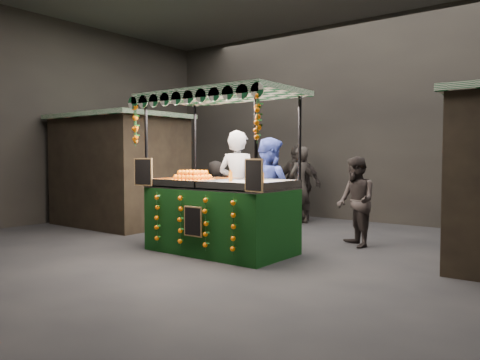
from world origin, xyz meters
The scene contains 12 objects.
ground centered at (0.00, 0.00, 0.00)m, with size 12.00×12.00×0.00m, color black.
market_hall centered at (0.00, 0.00, 3.38)m, with size 12.10×10.10×5.05m.
neighbour_stall_left centered at (-4.40, 1.00, 1.31)m, with size 3.00×2.20×2.60m.
juice_stall centered at (-0.41, -0.07, 0.84)m, with size 2.79×1.64×2.70m.
vendor_grey centered at (-0.65, 0.74, 1.05)m, with size 0.85×0.65×2.10m.
vendor_blue centered at (-0.06, 0.92, 0.98)m, with size 1.14×1.01×1.96m.
shopper_0 centered at (-3.91, 1.80, 0.97)m, with size 0.84×0.75×1.93m.
shopper_1 centered at (1.22, 1.80, 0.82)m, with size 1.00×1.00×1.63m.
shopper_2 centered at (-1.20, 3.85, 0.95)m, with size 1.13×0.50×1.91m.
shopper_4 centered at (-2.91, 2.78, 0.76)m, with size 0.87×0.73×1.52m.
shopper_6 centered at (-1.03, 3.67, 0.93)m, with size 0.53×0.73×1.86m.
shopper_7 centered at (-1.31, 4.25, 0.92)m, with size 1.10×0.50×1.84m.
Camera 1 is at (4.68, -6.18, 1.65)m, focal length 35.33 mm.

